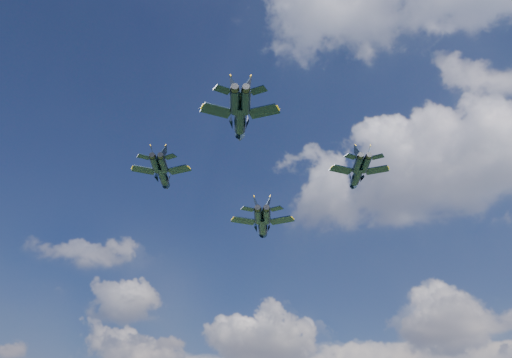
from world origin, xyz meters
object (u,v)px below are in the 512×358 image
object	(u,v)px
jet_left	(163,175)
jet_lead	(263,225)
jet_right	(357,175)
jet_slot	(240,120)

from	to	relation	value
jet_left	jet_lead	bearing A→B (deg)	46.41
jet_lead	jet_right	world-z (taller)	jet_right
jet_slot	jet_right	bearing A→B (deg)	38.81
jet_lead	jet_right	size ratio (longest dim) A/B	1.24
jet_lead	jet_slot	distance (m)	40.13
jet_right	jet_slot	size ratio (longest dim) A/B	0.90
jet_left	jet_right	size ratio (longest dim) A/B	1.01
jet_left	jet_right	world-z (taller)	jet_left
jet_right	jet_lead	bearing A→B (deg)	129.56
jet_right	jet_left	bearing A→B (deg)	177.75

